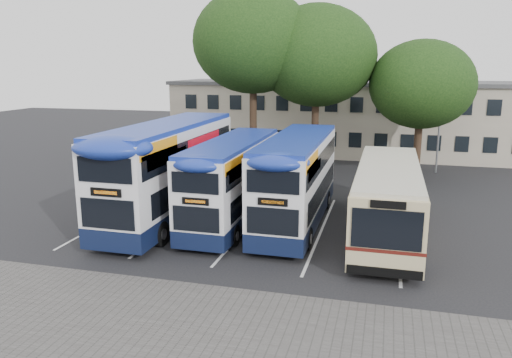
{
  "coord_description": "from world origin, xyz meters",
  "views": [
    {
      "loc": [
        2.5,
        -17.32,
        7.6
      ],
      "look_at": [
        -3.44,
        5.0,
        2.29
      ],
      "focal_mm": 35.0,
      "sensor_mm": 36.0,
      "label": 1
    }
  ],
  "objects_px": {
    "tree_right": "(422,85)",
    "bus_single": "(388,196)",
    "lamp_post": "(441,101)",
    "tree_left": "(253,42)",
    "bus_dd_left": "(169,167)",
    "bus_dd_mid": "(233,177)",
    "bus_dd_right": "(297,176)",
    "tree_mid": "(317,56)"
  },
  "relations": [
    {
      "from": "bus_dd_mid",
      "to": "bus_single",
      "type": "xyz_separation_m",
      "value": [
        7.3,
        -0.1,
        -0.4
      ]
    },
    {
      "from": "bus_dd_right",
      "to": "bus_single",
      "type": "bearing_deg",
      "value": -8.11
    },
    {
      "from": "bus_dd_left",
      "to": "bus_dd_mid",
      "type": "relative_size",
      "value": 1.18
    },
    {
      "from": "tree_left",
      "to": "bus_dd_mid",
      "type": "relative_size",
      "value": 1.29
    },
    {
      "from": "lamp_post",
      "to": "bus_single",
      "type": "relative_size",
      "value": 0.83
    },
    {
      "from": "bus_dd_mid",
      "to": "bus_dd_right",
      "type": "distance_m",
      "value": 3.1
    },
    {
      "from": "tree_left",
      "to": "bus_single",
      "type": "bearing_deg",
      "value": -50.41
    },
    {
      "from": "tree_mid",
      "to": "bus_dd_right",
      "type": "bearing_deg",
      "value": -85.75
    },
    {
      "from": "tree_mid",
      "to": "bus_dd_mid",
      "type": "height_order",
      "value": "tree_mid"
    },
    {
      "from": "tree_left",
      "to": "bus_dd_right",
      "type": "xyz_separation_m",
      "value": [
        5.08,
        -10.68,
        -6.74
      ]
    },
    {
      "from": "bus_dd_right",
      "to": "bus_single",
      "type": "distance_m",
      "value": 4.32
    },
    {
      "from": "tree_mid",
      "to": "bus_single",
      "type": "xyz_separation_m",
      "value": [
        5.12,
        -12.31,
        -6.32
      ]
    },
    {
      "from": "tree_left",
      "to": "tree_right",
      "type": "height_order",
      "value": "tree_left"
    },
    {
      "from": "bus_dd_left",
      "to": "tree_right",
      "type": "bearing_deg",
      "value": 45.74
    },
    {
      "from": "tree_left",
      "to": "bus_dd_left",
      "type": "distance_m",
      "value": 13.17
    },
    {
      "from": "bus_dd_left",
      "to": "bus_dd_right",
      "type": "height_order",
      "value": "bus_dd_left"
    },
    {
      "from": "lamp_post",
      "to": "bus_dd_mid",
      "type": "xyz_separation_m",
      "value": [
        -10.65,
        -14.74,
        -2.84
      ]
    },
    {
      "from": "tree_left",
      "to": "bus_single",
      "type": "xyz_separation_m",
      "value": [
        9.33,
        -11.28,
        -7.25
      ]
    },
    {
      "from": "bus_single",
      "to": "bus_dd_left",
      "type": "bearing_deg",
      "value": -179.23
    },
    {
      "from": "bus_dd_left",
      "to": "tree_mid",
      "type": "bearing_deg",
      "value": 66.51
    },
    {
      "from": "tree_right",
      "to": "bus_dd_left",
      "type": "relative_size",
      "value": 0.8
    },
    {
      "from": "tree_right",
      "to": "bus_dd_right",
      "type": "relative_size",
      "value": 0.9
    },
    {
      "from": "bus_dd_mid",
      "to": "bus_single",
      "type": "height_order",
      "value": "bus_dd_mid"
    },
    {
      "from": "bus_dd_left",
      "to": "bus_single",
      "type": "xyz_separation_m",
      "value": [
        10.53,
        0.14,
        -0.81
      ]
    },
    {
      "from": "bus_dd_right",
      "to": "lamp_post",
      "type": "bearing_deg",
      "value": 61.91
    },
    {
      "from": "bus_single",
      "to": "tree_mid",
      "type": "bearing_deg",
      "value": 112.57
    },
    {
      "from": "bus_dd_mid",
      "to": "tree_left",
      "type": "bearing_deg",
      "value": 100.28
    },
    {
      "from": "tree_mid",
      "to": "bus_dd_mid",
      "type": "xyz_separation_m",
      "value": [
        -2.19,
        -12.22,
        -5.92
      ]
    },
    {
      "from": "tree_left",
      "to": "tree_right",
      "type": "bearing_deg",
      "value": 6.48
    },
    {
      "from": "tree_right",
      "to": "bus_dd_mid",
      "type": "height_order",
      "value": "tree_right"
    },
    {
      "from": "tree_mid",
      "to": "bus_dd_mid",
      "type": "bearing_deg",
      "value": -100.14
    },
    {
      "from": "tree_right",
      "to": "bus_single",
      "type": "distance_m",
      "value": 13.45
    },
    {
      "from": "lamp_post",
      "to": "tree_left",
      "type": "bearing_deg",
      "value": -164.35
    },
    {
      "from": "tree_mid",
      "to": "bus_single",
      "type": "distance_m",
      "value": 14.76
    },
    {
      "from": "tree_mid",
      "to": "bus_dd_left",
      "type": "relative_size",
      "value": 1.01
    },
    {
      "from": "tree_right",
      "to": "tree_mid",
      "type": "bearing_deg",
      "value": -178.04
    },
    {
      "from": "tree_left",
      "to": "tree_mid",
      "type": "distance_m",
      "value": 4.44
    },
    {
      "from": "tree_right",
      "to": "bus_single",
      "type": "relative_size",
      "value": 0.85
    },
    {
      "from": "tree_left",
      "to": "bus_dd_right",
      "type": "relative_size",
      "value": 1.23
    },
    {
      "from": "bus_dd_mid",
      "to": "bus_dd_right",
      "type": "height_order",
      "value": "bus_dd_right"
    },
    {
      "from": "tree_left",
      "to": "bus_dd_mid",
      "type": "distance_m",
      "value": 13.28
    },
    {
      "from": "tree_mid",
      "to": "bus_dd_mid",
      "type": "distance_m",
      "value": 13.75
    }
  ]
}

